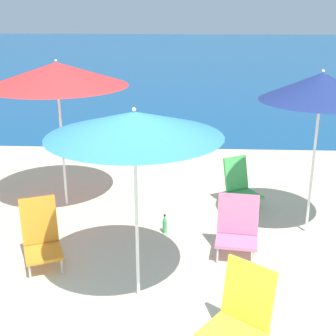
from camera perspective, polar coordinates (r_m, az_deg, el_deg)
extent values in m
plane|color=beige|center=(4.83, -3.74, -18.84)|extent=(60.00, 60.00, 0.00)
cube|color=navy|center=(29.90, 1.92, 13.70)|extent=(60.00, 40.00, 0.01)
cylinder|color=white|center=(7.23, -12.73, 2.43)|extent=(0.04, 0.04, 1.86)
cone|color=red|center=(7.00, -13.41, 11.08)|extent=(2.06, 2.06, 0.34)
sphere|color=white|center=(6.98, -13.53, 12.62)|extent=(0.04, 0.04, 0.04)
cylinder|color=white|center=(6.47, 17.20, -0.14)|extent=(0.04, 0.04, 1.83)
cone|color=navy|center=(6.21, 18.21, 9.39)|extent=(1.55, 1.55, 0.35)
sphere|color=white|center=(6.18, 18.40, 11.16)|extent=(0.04, 0.04, 0.04)
cylinder|color=white|center=(4.82, -3.84, -6.39)|extent=(0.04, 0.04, 1.78)
cone|color=blue|center=(4.48, -4.13, 5.36)|extent=(1.73, 1.73, 0.24)
sphere|color=white|center=(4.44, -4.17, 7.12)|extent=(0.04, 0.04, 0.04)
cylinder|color=silver|center=(4.76, 6.94, -18.23)|extent=(0.02, 0.02, 0.19)
cube|color=yellow|center=(4.46, 7.84, -19.39)|extent=(0.69, 0.69, 0.04)
cube|color=yellow|center=(4.45, 9.78, -14.71)|extent=(0.47, 0.39, 0.57)
cylinder|color=silver|center=(7.08, 9.09, -4.94)|extent=(0.02, 0.02, 0.19)
cylinder|color=silver|center=(7.28, 11.28, -4.38)|extent=(0.02, 0.02, 0.19)
cylinder|color=silver|center=(7.37, 7.20, -3.81)|extent=(0.02, 0.02, 0.19)
cylinder|color=silver|center=(7.57, 9.35, -3.30)|extent=(0.02, 0.02, 0.19)
cube|color=#47B756|center=(7.28, 9.27, -3.26)|extent=(0.59, 0.62, 0.04)
cube|color=#47B756|center=(7.35, 8.27, -0.62)|extent=(0.43, 0.34, 0.52)
cylinder|color=silver|center=(5.66, -16.49, -12.12)|extent=(0.02, 0.02, 0.20)
cylinder|color=silver|center=(5.68, -12.81, -11.66)|extent=(0.02, 0.02, 0.20)
cylinder|color=silver|center=(6.03, -16.80, -10.12)|extent=(0.02, 0.02, 0.20)
cylinder|color=silver|center=(6.04, -13.36, -9.70)|extent=(0.02, 0.02, 0.20)
cube|color=orange|center=(5.79, -14.97, -9.87)|extent=(0.58, 0.62, 0.04)
cube|color=orange|center=(5.88, -15.47, -6.14)|extent=(0.44, 0.29, 0.57)
cylinder|color=silver|center=(5.78, 6.04, -10.57)|extent=(0.02, 0.02, 0.21)
cylinder|color=silver|center=(5.78, 10.39, -10.83)|extent=(0.02, 0.02, 0.21)
cylinder|color=silver|center=(6.08, 6.30, -8.96)|extent=(0.02, 0.02, 0.21)
cylinder|color=silver|center=(6.08, 10.41, -9.20)|extent=(0.02, 0.02, 0.21)
cube|color=pink|center=(5.87, 8.34, -8.81)|extent=(0.56, 0.47, 0.04)
cube|color=pink|center=(5.93, 8.55, -5.56)|extent=(0.52, 0.19, 0.51)
cylinder|color=#4CB266|center=(6.46, -0.40, -7.14)|extent=(0.06, 0.06, 0.19)
cylinder|color=#4CB266|center=(6.41, -0.40, -6.10)|extent=(0.03, 0.03, 0.06)
cylinder|color=black|center=(6.39, -0.40, -5.78)|extent=(0.03, 0.03, 0.02)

